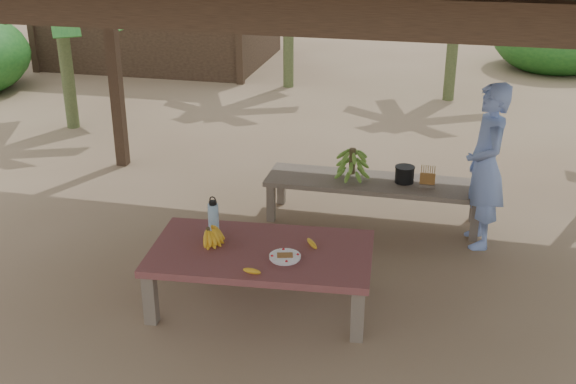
% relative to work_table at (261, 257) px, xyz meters
% --- Properties ---
extents(ground, '(80.00, 80.00, 0.00)m').
position_rel_work_table_xyz_m(ground, '(0.25, 0.48, -0.43)').
color(ground, brown).
rests_on(ground, ground).
extents(work_table, '(1.87, 1.14, 0.50)m').
position_rel_work_table_xyz_m(work_table, '(0.00, 0.00, 0.00)').
color(work_table, brown).
rests_on(work_table, ground).
extents(bench, '(2.20, 0.60, 0.45)m').
position_rel_work_table_xyz_m(bench, '(0.71, 1.83, -0.04)').
color(bench, brown).
rests_on(bench, ground).
extents(ripe_banana_bunch, '(0.26, 0.22, 0.15)m').
position_rel_work_table_xyz_m(ripe_banana_bunch, '(-0.46, 0.02, 0.14)').
color(ripe_banana_bunch, yellow).
rests_on(ripe_banana_bunch, work_table).
extents(plate, '(0.25, 0.25, 0.04)m').
position_rel_work_table_xyz_m(plate, '(0.23, -0.11, 0.08)').
color(plate, white).
rests_on(plate, work_table).
extents(loose_banana_front, '(0.15, 0.07, 0.04)m').
position_rel_work_table_xyz_m(loose_banana_front, '(0.03, -0.40, 0.09)').
color(loose_banana_front, yellow).
rests_on(loose_banana_front, work_table).
extents(loose_banana_side, '(0.14, 0.15, 0.04)m').
position_rel_work_table_xyz_m(loose_banana_side, '(0.39, 0.16, 0.09)').
color(loose_banana_side, yellow).
rests_on(loose_banana_side, work_table).
extents(water_flask, '(0.09, 0.09, 0.33)m').
position_rel_work_table_xyz_m(water_flask, '(-0.48, 0.23, 0.20)').
color(water_flask, '#3C87BD').
rests_on(water_flask, work_table).
extents(green_banana_stalk, '(0.30, 0.30, 0.35)m').
position_rel_work_table_xyz_m(green_banana_stalk, '(0.48, 1.83, 0.19)').
color(green_banana_stalk, '#598C2D').
rests_on(green_banana_stalk, bench).
extents(cooking_pot, '(0.19, 0.19, 0.16)m').
position_rel_work_table_xyz_m(cooking_pot, '(1.01, 1.85, 0.10)').
color(cooking_pot, black).
rests_on(cooking_pot, bench).
extents(skewer_rack, '(0.18, 0.08, 0.24)m').
position_rel_work_table_xyz_m(skewer_rack, '(1.25, 1.78, 0.14)').
color(skewer_rack, '#A57F47').
rests_on(skewer_rack, bench).
extents(woman, '(0.50, 0.65, 1.60)m').
position_rel_work_table_xyz_m(woman, '(1.78, 1.55, 0.37)').
color(woman, '#748FDB').
rests_on(woman, ground).
extents(hut, '(4.40, 3.43, 2.85)m').
position_rel_work_table_xyz_m(hut, '(-4.25, 8.48, 0.67)').
color(hut, black).
rests_on(hut, ground).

